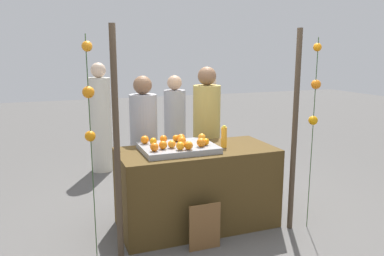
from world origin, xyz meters
TOP-DOWN VIEW (x-y plane):
  - ground_plane at (0.00, 0.00)m, footprint 24.00×24.00m
  - stall_counter at (0.00, 0.00)m, footprint 1.68×0.78m
  - orange_tray at (-0.21, 0.00)m, footprint 0.77×0.57m
  - orange_0 at (0.06, -0.10)m, footprint 0.07×0.07m
  - orange_1 at (-0.32, 0.17)m, footprint 0.08×0.08m
  - orange_2 at (-0.25, -0.20)m, footprint 0.08×0.08m
  - orange_3 at (-0.51, -0.15)m, footprint 0.08×0.08m
  - orange_4 at (-0.01, -0.15)m, footprint 0.09×0.09m
  - orange_5 at (-0.31, -0.09)m, footprint 0.08×0.08m
  - orange_6 at (-0.18, 0.17)m, footprint 0.07×0.07m
  - orange_7 at (-0.45, 0.11)m, footprint 0.08×0.08m
  - orange_8 at (-0.11, 0.20)m, footprint 0.07×0.07m
  - orange_9 at (-0.41, -0.10)m, footprint 0.08×0.08m
  - orange_10 at (0.09, 0.09)m, footprint 0.08×0.08m
  - orange_11 at (-0.17, 0.00)m, footprint 0.09×0.09m
  - orange_12 at (-0.17, -0.21)m, footprint 0.09×0.09m
  - orange_13 at (-0.14, 0.10)m, footprint 0.09×0.09m
  - orange_14 at (-0.52, 0.18)m, footprint 0.09×0.09m
  - juice_bottle at (0.30, -0.04)m, footprint 0.06×0.06m
  - chalkboard_sign at (-0.13, -0.53)m, footprint 0.32×0.03m
  - vendor_left at (-0.42, 0.67)m, footprint 0.32×0.32m
  - vendor_right at (0.40, 0.68)m, footprint 0.34×0.34m
  - crowd_person_0 at (0.96, 1.90)m, footprint 0.30×0.30m
  - crowd_person_1 at (-0.70, 2.38)m, footprint 0.34×0.34m
  - crowd_person_2 at (0.25, 1.51)m, footprint 0.31×0.31m
  - canopy_post_left at (-0.92, -0.43)m, footprint 0.06×0.06m
  - canopy_post_right at (0.92, -0.43)m, footprint 0.06×0.06m
  - garland_strand_left at (-1.13, -0.43)m, footprint 0.10×0.10m
  - garland_strand_right at (1.11, -0.47)m, footprint 0.11×0.10m

SIDE VIEW (x-z plane):
  - ground_plane at x=0.00m, z-range 0.00..0.00m
  - chalkboard_sign at x=-0.13m, z-range -0.01..0.46m
  - stall_counter at x=0.00m, z-range 0.00..0.86m
  - crowd_person_0 at x=0.96m, z-range -0.05..1.47m
  - crowd_person_2 at x=0.25m, z-range -0.05..1.50m
  - vendor_left at x=-0.42m, z-range -0.06..1.56m
  - vendor_right at x=0.40m, z-range -0.06..1.64m
  - crowd_person_1 at x=-0.70m, z-range -0.06..1.66m
  - orange_tray at x=-0.21m, z-range 0.86..0.92m
  - orange_8 at x=-0.11m, z-range 0.92..1.00m
  - orange_0 at x=0.06m, z-range 0.92..1.00m
  - orange_6 at x=-0.18m, z-range 0.92..1.00m
  - orange_7 at x=-0.45m, z-range 0.92..1.00m
  - orange_1 at x=-0.32m, z-range 0.92..1.00m
  - orange_5 at x=-0.31m, z-range 0.92..1.00m
  - orange_10 at x=0.09m, z-range 0.92..1.01m
  - orange_9 at x=-0.41m, z-range 0.92..1.01m
  - orange_3 at x=-0.51m, z-range 0.92..1.01m
  - orange_2 at x=-0.25m, z-range 0.92..1.01m
  - orange_12 at x=-0.17m, z-range 0.92..1.01m
  - orange_14 at x=-0.52m, z-range 0.92..1.01m
  - orange_4 at x=-0.01m, z-range 0.92..1.01m
  - orange_11 at x=-0.17m, z-range 0.92..1.01m
  - orange_13 at x=-0.14m, z-range 0.92..1.02m
  - juice_bottle at x=0.30m, z-range 0.86..1.10m
  - canopy_post_left at x=-0.92m, z-range 0.00..2.11m
  - canopy_post_right at x=0.92m, z-range 0.00..2.11m
  - garland_strand_right at x=1.11m, z-range 0.47..2.50m
  - garland_strand_left at x=-1.13m, z-range 0.50..2.52m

